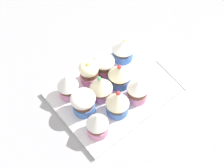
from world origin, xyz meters
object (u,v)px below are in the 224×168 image
at_px(cupcake_5, 101,87).
at_px(cupcake_8, 117,103).
at_px(napkin, 184,67).
at_px(baking_tray, 112,92).
at_px(cupcake_1, 104,65).
at_px(cupcake_0, 123,50).
at_px(cupcake_2, 89,72).
at_px(cupcake_3, 68,86).
at_px(cupcake_4, 120,75).
at_px(cupcake_6, 82,101).
at_px(cupcake_7, 137,90).
at_px(cupcake_9, 97,124).

bearing_deg(cupcake_5, cupcake_8, 89.89).
xyz_separation_m(cupcake_8, napkin, (-0.26, 0.01, -0.05)).
bearing_deg(baking_tray, cupcake_1, -112.21).
bearing_deg(cupcake_0, cupcake_8, 44.24).
bearing_deg(cupcake_2, cupcake_3, 1.97).
bearing_deg(cupcake_4, cupcake_5, -0.42).
relative_size(cupcake_6, cupcake_7, 0.95).
bearing_deg(cupcake_5, cupcake_4, 179.58).
relative_size(baking_tray, cupcake_6, 4.52).
height_order(cupcake_0, napkin, cupcake_0).
xyz_separation_m(cupcake_1, cupcake_8, (0.06, 0.12, 0.01)).
height_order(cupcake_5, napkin, cupcake_5).
height_order(cupcake_2, cupcake_9, cupcake_2).
xyz_separation_m(cupcake_0, cupcake_5, (0.13, 0.07, 0.00)).
bearing_deg(cupcake_3, cupcake_2, -178.03).
bearing_deg(cupcake_5, cupcake_1, -134.84).
relative_size(cupcake_2, cupcake_8, 0.94).
height_order(cupcake_3, cupcake_9, cupcake_3).
distance_m(cupcake_4, cupcake_6, 0.13).
bearing_deg(cupcake_2, napkin, 151.25).
relative_size(baking_tray, cupcake_0, 4.51).
distance_m(cupcake_0, cupcake_3, 0.20).
distance_m(cupcake_7, napkin, 0.19).
xyz_separation_m(cupcake_0, cupcake_4, (0.07, 0.07, 0.00)).
bearing_deg(cupcake_9, cupcake_0, -145.35).
bearing_deg(cupcake_6, cupcake_0, -160.85).
xyz_separation_m(baking_tray, cupcake_5, (0.03, -0.01, 0.04)).
bearing_deg(cupcake_9, cupcake_3, -93.93).
distance_m(cupcake_1, cupcake_4, 0.06).
distance_m(cupcake_6, cupcake_9, 0.08).
height_order(baking_tray, cupcake_4, cupcake_4).
height_order(cupcake_0, cupcake_8, cupcake_8).
height_order(baking_tray, cupcake_3, cupcake_3).
xyz_separation_m(cupcake_2, cupcake_9, (0.08, 0.14, 0.00)).
height_order(cupcake_7, cupcake_9, cupcake_9).
xyz_separation_m(cupcake_2, cupcake_6, (0.07, 0.06, -0.00)).
bearing_deg(cupcake_8, cupcake_6, -45.39).
distance_m(cupcake_7, cupcake_9, 0.14).
relative_size(cupcake_4, cupcake_9, 1.05).
height_order(baking_tray, cupcake_6, cupcake_6).
bearing_deg(napkin, cupcake_1, -34.31).
xyz_separation_m(cupcake_2, cupcake_7, (-0.06, 0.13, -0.00)).
relative_size(baking_tray, cupcake_9, 4.16).
relative_size(cupcake_9, napkin, 0.57).
bearing_deg(napkin, cupcake_8, -2.41).
relative_size(cupcake_0, cupcake_8, 0.85).
relative_size(cupcake_6, cupcake_9, 0.92).
distance_m(baking_tray, cupcake_5, 0.05).
xyz_separation_m(cupcake_8, cupcake_9, (0.07, 0.01, -0.00)).
height_order(cupcake_3, napkin, cupcake_3).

